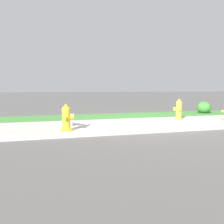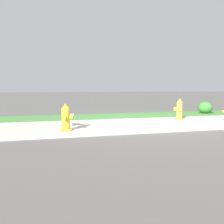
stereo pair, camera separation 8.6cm
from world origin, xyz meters
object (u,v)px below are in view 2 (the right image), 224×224
object	(u,v)px
fire_hydrant_mid_block	(66,118)
small_white_dog	(69,118)
shrub_bush_near_lamp	(205,107)
fire_hydrant_by_grass_verge	(179,110)

from	to	relation	value
fire_hydrant_mid_block	small_white_dog	size ratio (longest dim) A/B	1.66
shrub_bush_near_lamp	small_white_dog	bearing A→B (deg)	-161.50
small_white_dog	shrub_bush_near_lamp	size ratio (longest dim) A/B	0.69
fire_hydrant_mid_block	small_white_dog	world-z (taller)	fire_hydrant_mid_block
fire_hydrant_by_grass_verge	shrub_bush_near_lamp	size ratio (longest dim) A/B	1.19
fire_hydrant_mid_block	shrub_bush_near_lamp	bearing A→B (deg)	126.90
fire_hydrant_by_grass_verge	shrub_bush_near_lamp	distance (m)	2.80
small_white_dog	shrub_bush_near_lamp	xyz separation A→B (m)	(6.15, 2.06, 0.02)
small_white_dog	shrub_bush_near_lamp	bearing A→B (deg)	72.95
fire_hydrant_mid_block	small_white_dog	bearing A→B (deg)	-174.45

